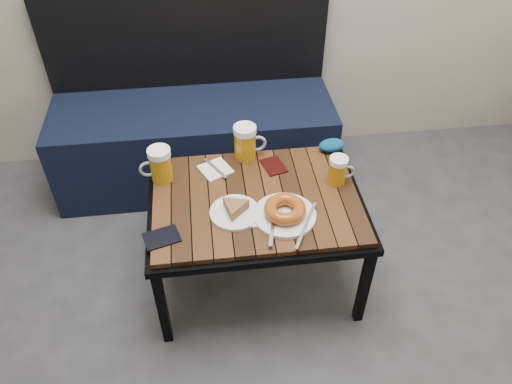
{
  "coord_description": "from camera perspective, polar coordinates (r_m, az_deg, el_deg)",
  "views": [
    {
      "loc": [
        0.03,
        -0.39,
        1.79
      ],
      "look_at": [
        0.2,
        1.02,
        0.5
      ],
      "focal_mm": 35.0,
      "sensor_mm": 36.0,
      "label": 1
    }
  ],
  "objects": [
    {
      "name": "bench",
      "position": [
        2.63,
        -7.03,
        6.71
      ],
      "size": [
        1.4,
        0.5,
        0.95
      ],
      "color": "black",
      "rests_on": "ground"
    },
    {
      "name": "napkin_left",
      "position": [
        2.06,
        -4.67,
        2.61
      ],
      "size": [
        0.15,
        0.15,
        0.01
      ],
      "rotation": [
        0.0,
        0.0,
        0.45
      ],
      "color": "white",
      "rests_on": "cafe_table"
    },
    {
      "name": "plate_bagel",
      "position": [
        1.84,
        3.32,
        -2.27
      ],
      "size": [
        0.25,
        0.3,
        0.06
      ],
      "color": "white",
      "rests_on": "cafe_table"
    },
    {
      "name": "napkin_right",
      "position": [
        1.85,
        -1.63,
        -2.97
      ],
      "size": [
        0.13,
        0.11,
        0.01
      ],
      "rotation": [
        0.0,
        0.0,
        -0.09
      ],
      "color": "white",
      "rests_on": "cafe_table"
    },
    {
      "name": "passport_burgundy",
      "position": [
        2.08,
        2.03,
        3.01
      ],
      "size": [
        0.11,
        0.13,
        0.01
      ],
      "primitive_type": "cube",
      "rotation": [
        0.0,
        0.0,
        0.27
      ],
      "color": "black",
      "rests_on": "cafe_table"
    },
    {
      "name": "cafe_table",
      "position": [
        1.97,
        0.0,
        -1.55
      ],
      "size": [
        0.84,
        0.62,
        0.47
      ],
      "color": "black",
      "rests_on": "ground"
    },
    {
      "name": "beer_mug_centre",
      "position": [
        2.09,
        -1.18,
        5.74
      ],
      "size": [
        0.14,
        0.09,
        0.15
      ],
      "rotation": [
        0.0,
        0.0,
        0.05
      ],
      "color": "#B0790E",
      "rests_on": "cafe_table"
    },
    {
      "name": "knit_pouch",
      "position": [
        2.18,
        8.62,
        5.31
      ],
      "size": [
        0.12,
        0.09,
        0.05
      ],
      "primitive_type": "ellipsoid",
      "rotation": [
        0.0,
        0.0,
        0.16
      ],
      "color": "navy",
      "rests_on": "cafe_table"
    },
    {
      "name": "plate_pie",
      "position": [
        1.86,
        -2.45,
        -2.04
      ],
      "size": [
        0.19,
        0.19,
        0.05
      ],
      "color": "white",
      "rests_on": "cafe_table"
    },
    {
      "name": "beer_mug_right",
      "position": [
        1.99,
        9.37,
        2.48
      ],
      "size": [
        0.11,
        0.07,
        0.12
      ],
      "rotation": [
        0.0,
        0.0,
        -0.04
      ],
      "color": "#B0790E",
      "rests_on": "cafe_table"
    },
    {
      "name": "beer_mug_left",
      "position": [
        2.01,
        -10.92,
        3.1
      ],
      "size": [
        0.14,
        0.1,
        0.15
      ],
      "rotation": [
        0.0,
        0.0,
        3.26
      ],
      "color": "#B0790E",
      "rests_on": "cafe_table"
    },
    {
      "name": "passport_navy",
      "position": [
        1.81,
        -10.72,
        -5.13
      ],
      "size": [
        0.14,
        0.12,
        0.01
      ],
      "primitive_type": "cube",
      "rotation": [
        0.0,
        0.0,
        -1.29
      ],
      "color": "black",
      "rests_on": "cafe_table"
    }
  ]
}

